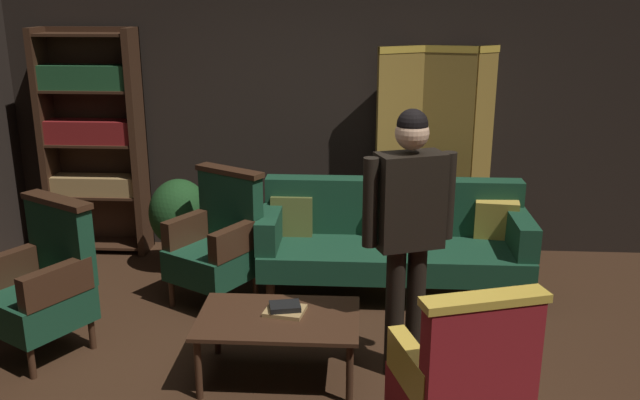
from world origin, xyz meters
The scene contains 13 objects.
ground_plane centered at (0.00, 0.00, 0.00)m, with size 10.00×10.00×0.00m, color #331E11.
back_wall centered at (0.00, 2.45, 1.40)m, with size 7.20×0.10×2.80m, color black.
folding_screen centered at (1.25, 2.37, 0.99)m, with size 1.69×0.43×1.90m.
bookshelf centered at (-2.15, 2.19, 1.08)m, with size 0.90×0.32×2.05m.
velvet_couch centered at (0.55, 1.45, 0.45)m, with size 2.12×0.78×0.88m.
coffee_table centered at (-0.21, 0.05, 0.37)m, with size 1.00×0.64×0.42m.
armchair_gilt_accent centered at (0.80, -0.76, 0.49)m, with size 0.73×0.72×1.04m.
armchair_wing_left centered at (-1.81, 0.31, 0.49)m, with size 0.79×0.79×1.04m.
armchair_wing_right centered at (-0.82, 1.15, 0.49)m, with size 0.79×0.79×1.04m.
standing_figure centered at (0.57, 0.17, 1.03)m, with size 0.56×0.34×1.70m.
potted_plant centered at (-1.28, 1.77, 0.47)m, with size 0.52×0.52×0.81m.
book_tan_leather centered at (-0.18, 0.11, 0.43)m, with size 0.24×0.20×0.03m, color #9E7A47.
book_black_cloth centered at (-0.18, 0.11, 0.46)m, with size 0.19×0.14×0.03m, color black.
Camera 1 is at (0.28, -3.76, 2.34)m, focal length 38.39 mm.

